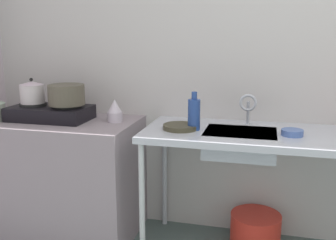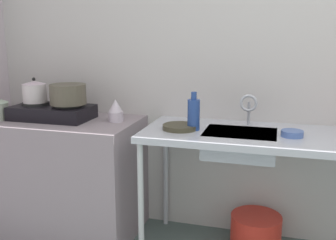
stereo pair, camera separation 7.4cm
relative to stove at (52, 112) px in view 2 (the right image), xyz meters
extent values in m
cube|color=beige|center=(1.79, 0.36, 0.49)|extent=(5.53, 0.10, 2.73)
cube|color=gray|center=(0.03, 0.00, -0.46)|extent=(1.13, 0.62, 0.82)
cube|color=#B7B8C5|center=(1.56, 0.00, -0.07)|extent=(1.71, 0.62, 0.04)
cylinder|color=silver|center=(0.74, -0.27, -0.48)|extent=(0.04, 0.04, 0.78)
cylinder|color=#B9B9C3|center=(0.74, 0.27, -0.48)|extent=(0.04, 0.04, 0.78)
cube|color=black|center=(0.00, 0.00, 0.00)|extent=(0.54, 0.31, 0.09)
cylinder|color=black|center=(-0.13, 0.00, 0.05)|extent=(0.18, 0.18, 0.02)
cylinder|color=black|center=(0.13, 0.00, 0.05)|extent=(0.18, 0.18, 0.02)
cylinder|color=silver|center=(-0.13, 0.00, 0.13)|extent=(0.16, 0.16, 0.13)
cone|color=silver|center=(-0.13, 0.00, 0.20)|extent=(0.17, 0.17, 0.02)
sphere|color=black|center=(-0.13, 0.00, 0.22)|extent=(0.02, 0.02, 0.02)
cylinder|color=#51493C|center=(0.13, 0.00, 0.13)|extent=(0.24, 0.24, 0.14)
cylinder|color=silver|center=(0.45, 0.05, -0.02)|extent=(0.10, 0.10, 0.07)
cone|color=silver|center=(0.45, 0.05, 0.06)|extent=(0.10, 0.10, 0.08)
cube|color=#B7B8C5|center=(1.30, -0.01, -0.13)|extent=(0.43, 0.33, 0.15)
cylinder|color=#B7B8C5|center=(1.33, 0.18, 0.03)|extent=(0.02, 0.02, 0.15)
torus|color=#B7B8C5|center=(1.33, 0.14, 0.10)|extent=(0.11, 0.02, 0.11)
cylinder|color=#3D3828|center=(0.93, -0.05, -0.04)|extent=(0.22, 0.22, 0.03)
cylinder|color=#4C68AE|center=(1.60, -0.04, -0.03)|extent=(0.13, 0.13, 0.04)
cylinder|color=navy|center=(1.01, -0.04, 0.04)|extent=(0.08, 0.08, 0.19)
cylinder|color=navy|center=(1.01, -0.04, 0.16)|extent=(0.03, 0.03, 0.05)
cylinder|color=red|center=(1.42, 0.10, -0.76)|extent=(0.33, 0.33, 0.24)
camera|label=1|loc=(1.43, -2.33, 0.53)|focal=41.33mm
camera|label=2|loc=(1.50, -2.31, 0.53)|focal=41.33mm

